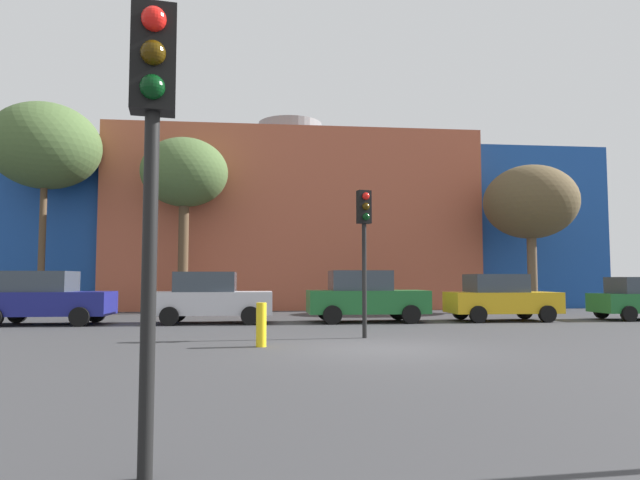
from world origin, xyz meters
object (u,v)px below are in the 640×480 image
(parked_car_1, at_px, (211,298))
(bare_tree_0, at_px, (185,174))
(bollard_yellow_0, at_px, (261,325))
(parked_car_3, at_px, (500,298))
(traffic_light_near_left, at_px, (152,126))
(parked_car_2, at_px, (365,296))
(bare_tree_2, at_px, (45,147))
(parked_car_0, at_px, (46,298))
(traffic_light_island, at_px, (364,229))
(bare_tree_1, at_px, (531,203))

(parked_car_1, bearing_deg, bare_tree_0, 107.05)
(parked_car_1, height_order, bollard_yellow_0, parked_car_1)
(parked_car_1, relative_size, parked_car_3, 1.04)
(parked_car_3, distance_m, traffic_light_near_left, 18.51)
(parked_car_2, height_order, parked_car_3, parked_car_2)
(traffic_light_near_left, height_order, bare_tree_2, bare_tree_2)
(parked_car_2, bearing_deg, bare_tree_0, 141.24)
(parked_car_0, xyz_separation_m, parked_car_2, (11.20, -0.00, 0.02))
(parked_car_1, xyz_separation_m, bare_tree_0, (-1.82, 5.94, 5.54))
(traffic_light_near_left, bearing_deg, parked_car_3, 138.85)
(parked_car_1, relative_size, traffic_light_near_left, 1.10)
(traffic_light_island, height_order, bare_tree_1, bare_tree_1)
(traffic_light_near_left, distance_m, bare_tree_0, 21.98)
(traffic_light_near_left, bearing_deg, parked_car_2, 154.45)
(bare_tree_1, bearing_deg, traffic_light_near_left, -123.57)
(parked_car_2, bearing_deg, bare_tree_2, 155.87)
(parked_car_0, distance_m, bare_tree_2, 9.46)
(parked_car_0, relative_size, traffic_light_island, 1.07)
(traffic_light_near_left, xyz_separation_m, bare_tree_2, (-9.07, 21.72, 4.82))
(parked_car_2, xyz_separation_m, parked_car_3, (5.17, 0.00, -0.06))
(bare_tree_0, height_order, bollard_yellow_0, bare_tree_0)
(traffic_light_island, bearing_deg, parked_car_1, -151.51)
(parked_car_2, height_order, bollard_yellow_0, parked_car_2)
(parked_car_0, distance_m, bare_tree_1, 21.25)
(parked_car_1, bearing_deg, bare_tree_2, 142.96)
(traffic_light_near_left, bearing_deg, parked_car_0, -166.08)
(traffic_light_island, xyz_separation_m, bollard_yellow_0, (-2.76, -1.63, -2.41))
(bare_tree_0, xyz_separation_m, bare_tree_2, (-6.33, 0.21, 1.19))
(parked_car_3, xyz_separation_m, traffic_light_island, (-6.18, -5.39, 2.05))
(parked_car_1, xyz_separation_m, parked_car_2, (5.58, -0.00, 0.03))
(parked_car_1, bearing_deg, parked_car_2, -0.00)
(traffic_light_near_left, bearing_deg, traffic_light_island, 151.41)
(bare_tree_0, relative_size, bare_tree_2, 0.84)
(parked_car_3, xyz_separation_m, traffic_light_near_left, (-9.82, -15.57, 1.95))
(parked_car_2, height_order, bare_tree_0, bare_tree_0)
(parked_car_2, distance_m, parked_car_3, 5.17)
(traffic_light_island, xyz_separation_m, bare_tree_2, (-12.71, 11.54, 4.72))
(parked_car_1, xyz_separation_m, traffic_light_island, (4.56, -5.39, 2.02))
(parked_car_3, height_order, bare_tree_1, bare_tree_1)
(parked_car_2, xyz_separation_m, bare_tree_0, (-7.40, 5.94, 5.51))
(traffic_light_near_left, bearing_deg, bare_tree_2, -166.23)
(parked_car_3, bearing_deg, bare_tree_1, 52.59)
(parked_car_3, relative_size, traffic_light_island, 1.02)
(parked_car_2, relative_size, bare_tree_2, 0.45)
(traffic_light_near_left, height_order, bare_tree_0, bare_tree_0)
(traffic_light_island, distance_m, bollard_yellow_0, 4.01)
(parked_car_3, distance_m, bare_tree_2, 20.99)
(bollard_yellow_0, bearing_deg, bare_tree_2, 127.08)
(traffic_light_island, height_order, bare_tree_2, bare_tree_2)
(bare_tree_1, distance_m, bollard_yellow_0, 18.16)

